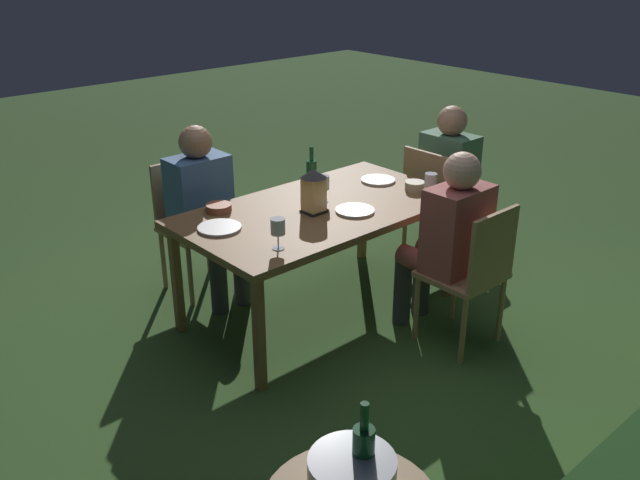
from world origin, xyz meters
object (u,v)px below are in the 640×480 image
object	(u,v)px
bowl_bread	(415,186)
wine_glass_b	(323,184)
dining_table	(320,215)
bowl_olives	(219,208)
plate_a	(378,180)
chair_head_near	(435,201)
person_in_green	(453,175)
ice_bucket	(352,479)
green_bottle_on_table	(312,174)
plate_b	(219,228)
plate_c	(355,210)
person_in_blue	(205,206)
chair_side_left_b	(191,219)
wine_glass_a	(431,182)
wine_glass_c	(278,228)
person_in_rust	(447,236)
chair_side_right_a	(473,271)
lantern_centerpiece	(314,189)

from	to	relation	value
bowl_bread	wine_glass_b	bearing A→B (deg)	-21.90
dining_table	bowl_olives	xyz separation A→B (m)	(0.49, -0.35, 0.08)
plate_a	wine_glass_b	bearing A→B (deg)	4.81
chair_head_near	person_in_green	world-z (taller)	person_in_green
dining_table	ice_bucket	size ratio (longest dim) A/B	4.97
person_in_green	green_bottle_on_table	distance (m)	1.18
dining_table	ice_bucket	distance (m)	2.32
dining_table	plate_b	bearing A→B (deg)	-10.85
ice_bucket	plate_c	bearing A→B (deg)	-134.84
person_in_blue	bowl_olives	bearing A→B (deg)	71.32
dining_table	chair_head_near	size ratio (longest dim) A/B	1.96
dining_table	green_bottle_on_table	size ratio (longest dim) A/B	5.89
dining_table	plate_c	world-z (taller)	plate_c
chair_side_left_b	wine_glass_a	bearing A→B (deg)	128.66
chair_side_left_b	wine_glass_c	world-z (taller)	wine_glass_c
green_bottle_on_table	chair_side_left_b	bearing A→B (deg)	-48.21
plate_c	bowl_olives	world-z (taller)	bowl_olives
person_in_rust	ice_bucket	world-z (taller)	person_in_rust
chair_side_right_a	person_in_blue	bearing A→B (deg)	-63.36
bowl_olives	bowl_bread	distance (m)	1.26
plate_a	person_in_rust	bearing A→B (deg)	73.57
plate_a	ice_bucket	world-z (taller)	ice_bucket
person_in_blue	bowl_bread	size ratio (longest dim) A/B	9.02
wine_glass_c	plate_c	xyz separation A→B (m)	(-0.67, -0.11, -0.11)
chair_head_near	plate_a	world-z (taller)	chair_head_near
person_in_blue	plate_c	distance (m)	1.00
chair_head_near	plate_c	size ratio (longest dim) A/B	3.76
bowl_bread	plate_c	bearing A→B (deg)	1.41
lantern_centerpiece	plate_b	bearing A→B (deg)	-16.09
plate_c	bowl_bread	size ratio (longest dim) A/B	1.82
person_in_green	bowl_olives	world-z (taller)	person_in_green
chair_side_right_a	green_bottle_on_table	bearing A→B (deg)	-78.61
chair_side_left_b	green_bottle_on_table	distance (m)	0.89
person_in_rust	wine_glass_a	world-z (taller)	person_in_rust
bowl_olives	wine_glass_a	bearing A→B (deg)	147.00
green_bottle_on_table	ice_bucket	distance (m)	2.62
plate_b	ice_bucket	distance (m)	2.08
wine_glass_b	bowl_bread	size ratio (longest dim) A/B	1.33
dining_table	wine_glass_b	bearing A→B (deg)	-143.87
chair_side_right_a	bowl_olives	world-z (taller)	chair_side_right_a
dining_table	chair_head_near	xyz separation A→B (m)	(-1.10, 0.00, -0.18)
chair_head_near	lantern_centerpiece	size ratio (longest dim) A/B	3.28
plate_c	ice_bucket	world-z (taller)	ice_bucket
wine_glass_b	wine_glass_a	bearing A→B (deg)	141.58
bowl_olives	person_in_rust	bearing A→B (deg)	130.79
person_in_green	wine_glass_a	xyz separation A→B (m)	(0.71, 0.36, 0.20)
chair_side_left_b	wine_glass_a	xyz separation A→B (m)	(-0.98, 1.22, 0.35)
chair_side_left_b	lantern_centerpiece	bearing A→B (deg)	108.43
lantern_centerpiece	wine_glass_a	size ratio (longest dim) A/B	1.57
chair_side_left_b	bowl_olives	world-z (taller)	chair_side_left_b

